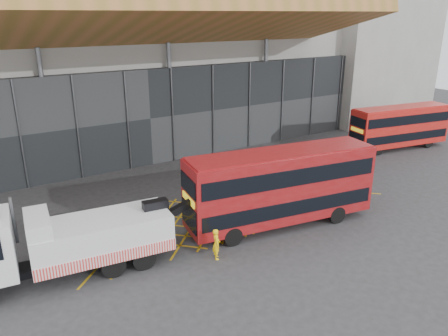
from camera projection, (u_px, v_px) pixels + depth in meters
ground_plane at (197, 219)px, 27.44m from camera, size 120.00×120.00×0.00m
road_markings at (229, 210)px, 28.65m from camera, size 21.56×7.16×0.01m
construction_building at (116, 51)px, 40.05m from camera, size 55.00×23.97×18.00m
east_building at (361, 33)px, 53.00m from camera, size 15.00×12.00×20.00m
recovery_truck at (60, 241)px, 20.90m from camera, size 11.93×3.93×4.13m
bus_towed at (281, 185)px, 25.88m from camera, size 11.83×4.45×4.71m
bus_second at (400, 125)px, 41.17m from camera, size 10.19×3.96×4.05m
worker at (216, 244)px, 22.79m from camera, size 0.62×0.73×1.70m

